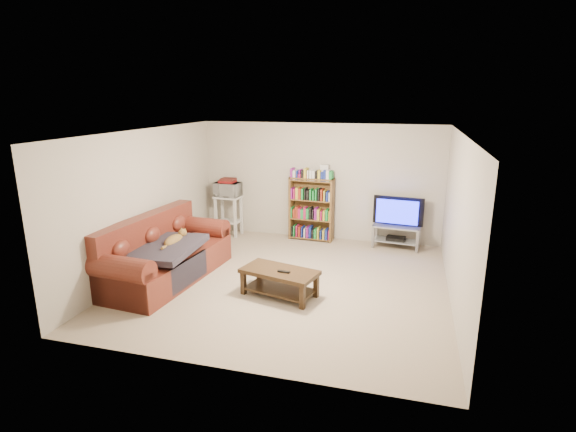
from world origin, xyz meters
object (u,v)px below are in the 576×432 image
(coffee_table, at_px, (279,278))
(tv_stand, at_px, (396,233))
(sofa, at_px, (163,257))
(bookshelf, at_px, (311,208))

(coffee_table, bearing_deg, tv_stand, 73.76)
(sofa, height_order, bookshelf, bookshelf)
(coffee_table, bearing_deg, bookshelf, 106.86)
(tv_stand, bearing_deg, coffee_table, -114.46)
(sofa, relative_size, bookshelf, 1.91)
(sofa, height_order, tv_stand, sofa)
(tv_stand, bearing_deg, sofa, -138.77)
(bookshelf, bearing_deg, coffee_table, -83.92)
(sofa, distance_m, bookshelf, 3.30)
(coffee_table, distance_m, tv_stand, 3.17)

